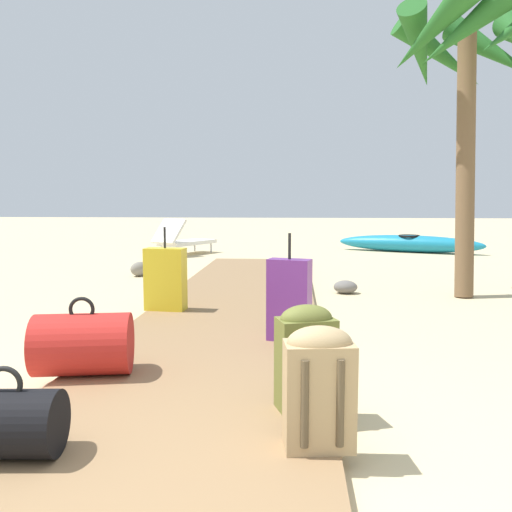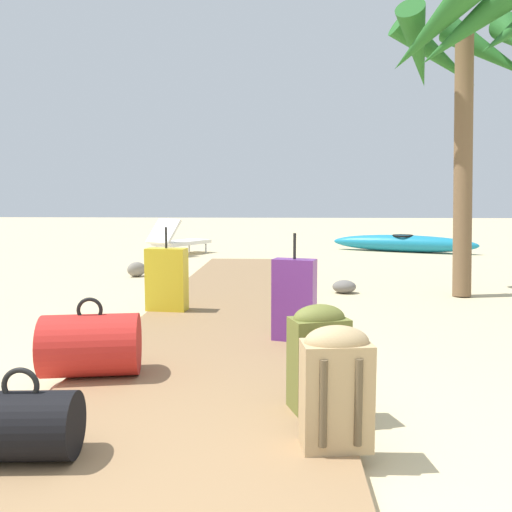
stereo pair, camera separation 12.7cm
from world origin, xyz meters
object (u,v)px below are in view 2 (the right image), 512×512
(backpack_olive, at_px, (319,354))
(duffel_bag_black, at_px, (22,425))
(duffel_bag_red, at_px, (91,345))
(suitcase_purple, at_px, (294,300))
(suitcase_yellow, at_px, (167,279))
(lounge_chair, at_px, (177,240))
(kayak, at_px, (403,243))
(backpack_tan, at_px, (336,384))
(palm_tree_near_right, at_px, (468,56))

(backpack_olive, xyz_separation_m, duffel_bag_black, (-1.33, -0.64, -0.15))
(backpack_olive, distance_m, duffel_bag_black, 1.48)
(duffel_bag_red, bearing_deg, suitcase_purple, 35.76)
(suitcase_yellow, distance_m, duffel_bag_black, 3.17)
(lounge_chair, bearing_deg, kayak, 10.84)
(backpack_tan, xyz_separation_m, palm_tree_near_right, (1.98, 4.51, 2.57))
(palm_tree_near_right, bearing_deg, lounge_chair, 134.41)
(backpack_olive, relative_size, duffel_bag_black, 1.17)
(palm_tree_near_right, xyz_separation_m, kayak, (0.51, 5.61, -2.75))
(duffel_bag_red, relative_size, lounge_chair, 0.41)
(duffel_bag_red, bearing_deg, backpack_tan, -32.10)
(suitcase_yellow, bearing_deg, palm_tree_near_right, 24.12)
(palm_tree_near_right, relative_size, kayak, 1.14)
(duffel_bag_black, relative_size, palm_tree_near_right, 0.13)
(backpack_olive, height_order, kayak, backpack_olive)
(backpack_olive, relative_size, backpack_tan, 1.01)
(duffel_bag_red, relative_size, backpack_tan, 1.18)
(backpack_tan, bearing_deg, palm_tree_near_right, 66.30)
(suitcase_yellow, height_order, kayak, suitcase_yellow)
(duffel_bag_black, bearing_deg, suitcase_yellow, 91.08)
(duffel_bag_red, xyz_separation_m, duffel_bag_black, (0.10, -1.11, -0.05))
(duffel_bag_black, relative_size, suitcase_purple, 0.57)
(duffel_bag_red, xyz_separation_m, lounge_chair, (-1.09, 8.23, 0.05))
(kayak, bearing_deg, suitcase_purple, -107.80)
(backpack_olive, height_order, lounge_chair, lounge_chair)
(backpack_tan, bearing_deg, suitcase_purple, 94.81)
(suitcase_purple, distance_m, kayak, 8.66)
(backpack_olive, bearing_deg, suitcase_yellow, 118.79)
(backpack_olive, relative_size, suitcase_purple, 0.66)
(duffel_bag_black, distance_m, lounge_chair, 9.41)
(lounge_chair, xyz_separation_m, kayak, (5.06, 0.97, -0.13))
(duffel_bag_red, bearing_deg, palm_tree_near_right, 46.02)
(backpack_olive, relative_size, suitcase_yellow, 0.67)
(duffel_bag_black, distance_m, kayak, 11.01)
(backpack_olive, bearing_deg, duffel_bag_black, -154.24)
(duffel_bag_red, bearing_deg, backpack_olive, -18.24)
(suitcase_purple, distance_m, palm_tree_near_right, 4.23)
(duffel_bag_red, distance_m, palm_tree_near_right, 5.65)
(backpack_tan, height_order, kayak, backpack_tan)
(backpack_olive, height_order, suitcase_purple, suitcase_purple)
(backpack_tan, height_order, lounge_chair, lounge_chair)
(backpack_olive, bearing_deg, kayak, 75.29)
(backpack_olive, distance_m, palm_tree_near_right, 5.21)
(palm_tree_near_right, bearing_deg, suitcase_purple, -129.08)
(suitcase_purple, relative_size, kayak, 0.27)
(backpack_tan, distance_m, lounge_chair, 9.51)
(duffel_bag_red, distance_m, suitcase_yellow, 2.06)
(suitcase_purple, bearing_deg, palm_tree_near_right, 50.92)
(duffel_bag_red, distance_m, suitcase_purple, 1.63)
(palm_tree_near_right, distance_m, kayak, 6.27)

